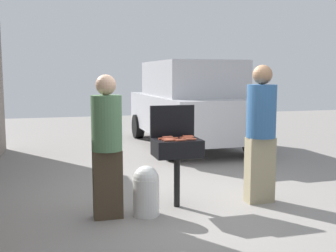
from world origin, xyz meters
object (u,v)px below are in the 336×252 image
object	(u,v)px
hot_dog_6	(178,140)
person_left	(107,141)
hot_dog_4	(169,139)
hot_dog_15	(163,139)
hot_dog_12	(169,140)
hot_dog_13	(168,137)
propane_tank	(146,190)
hot_dog_9	(191,139)
hot_dog_7	(167,140)
hot_dog_11	(167,137)
hot_dog_5	(188,136)
person_right	(261,129)
hot_dog_1	(173,138)
parked_minivan	(189,104)
hot_dog_3	(184,138)
hot_dog_8	(188,138)
bbq_grill	(177,150)
hot_dog_2	(189,137)
hot_dog_0	(187,138)
hot_dog_10	(181,140)

from	to	relation	value
hot_dog_6	person_left	world-z (taller)	person_left
hot_dog_4	hot_dog_15	bearing A→B (deg)	142.19
hot_dog_12	hot_dog_13	size ratio (longest dim) A/B	1.00
propane_tank	person_left	world-z (taller)	person_left
hot_dog_9	hot_dog_7	bearing A→B (deg)	170.04
hot_dog_6	hot_dog_11	xyz separation A→B (m)	(-0.07, 0.26, 0.00)
hot_dog_5	person_right	xyz separation A→B (m)	(0.94, -0.24, 0.10)
hot_dog_7	person_left	xyz separation A→B (m)	(-0.77, -0.11, 0.03)
hot_dog_1	hot_dog_5	distance (m)	0.27
hot_dog_1	propane_tank	xyz separation A→B (m)	(-0.40, -0.23, -0.58)
hot_dog_1	parked_minivan	bearing A→B (deg)	68.91
hot_dog_4	hot_dog_6	bearing A→B (deg)	-46.22
hot_dog_3	parked_minivan	world-z (taller)	parked_minivan
hot_dog_1	hot_dog_8	bearing A→B (deg)	-8.03
bbq_grill	hot_dog_3	xyz separation A→B (m)	(0.11, 0.03, 0.15)
bbq_grill	hot_dog_13	xyz separation A→B (m)	(-0.09, 0.10, 0.15)
person_left	person_right	xyz separation A→B (m)	(2.05, 0.07, 0.07)
hot_dog_5	hot_dog_13	world-z (taller)	same
hot_dog_2	person_right	distance (m)	0.97
hot_dog_1	hot_dog_6	xyz separation A→B (m)	(0.03, -0.13, 0.00)
hot_dog_13	bbq_grill	bearing A→B (deg)	-47.53
hot_dog_0	person_left	world-z (taller)	person_left
hot_dog_11	hot_dog_2	bearing A→B (deg)	-13.97
hot_dog_10	hot_dog_7	bearing A→B (deg)	149.42
hot_dog_1	hot_dog_12	bearing A→B (deg)	-123.36
hot_dog_13	hot_dog_1	bearing A→B (deg)	-68.32
hot_dog_2	hot_dog_15	bearing A→B (deg)	-172.39
hot_dog_4	hot_dog_15	world-z (taller)	same
hot_dog_1	hot_dog_3	xyz separation A→B (m)	(0.16, 0.03, 0.00)
hot_dog_6	person_right	size ratio (longest dim) A/B	0.07
hot_dog_9	hot_dog_5	bearing A→B (deg)	81.29
hot_dog_8	person_left	xyz separation A→B (m)	(-1.06, -0.16, 0.03)
hot_dog_11	hot_dog_15	bearing A→B (deg)	-124.37
hot_dog_3	person_left	xyz separation A→B (m)	(-1.03, -0.21, 0.03)
hot_dog_0	hot_dog_2	xyz separation A→B (m)	(0.07, 0.12, 0.00)
hot_dog_13	hot_dog_5	bearing A→B (deg)	6.13
hot_dog_4	hot_dog_13	size ratio (longest dim) A/B	1.00
person_left	hot_dog_5	bearing A→B (deg)	32.03
hot_dog_0	hot_dog_7	xyz separation A→B (m)	(-0.27, -0.01, 0.00)
hot_dog_11	propane_tank	bearing A→B (deg)	-135.48
hot_dog_11	parked_minivan	world-z (taller)	parked_minivan
hot_dog_8	hot_dog_2	bearing A→B (deg)	63.99
hot_dog_15	hot_dog_2	bearing A→B (deg)	7.61
hot_dog_6	hot_dog_7	world-z (taller)	same
hot_dog_12	hot_dog_13	distance (m)	0.25
hot_dog_2	propane_tank	world-z (taller)	hot_dog_2
person_right	parked_minivan	world-z (taller)	parked_minivan
hot_dog_1	hot_dog_13	world-z (taller)	same
hot_dog_11	hot_dog_13	size ratio (longest dim) A/B	1.00
hot_dog_1	hot_dog_2	distance (m)	0.24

